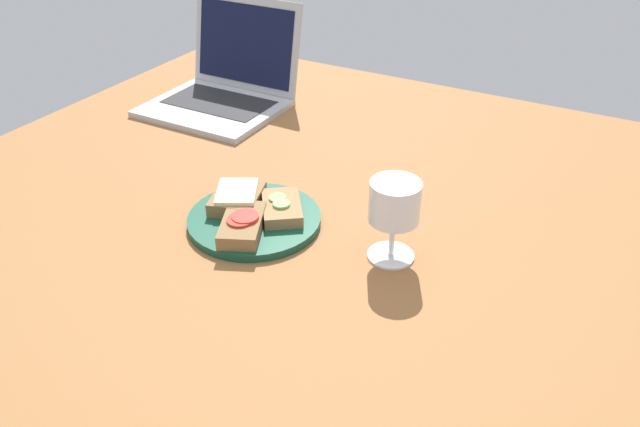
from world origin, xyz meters
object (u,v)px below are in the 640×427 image
at_px(wine_glass, 394,205).
at_px(laptop, 225,85).
at_px(sandwich_with_tomato, 242,224).
at_px(sandwich_with_cheese, 237,198).
at_px(plate, 255,220).
at_px(sandwich_with_cucumber, 282,207).

distance_m(wine_glass, laptop, 0.71).
xyz_separation_m(sandwich_with_tomato, wine_glass, (0.23, 0.07, 0.07)).
bearing_deg(wine_glass, sandwich_with_cheese, -178.26).
xyz_separation_m(plate, laptop, (-0.35, 0.40, 0.04)).
bearing_deg(sandwich_with_tomato, plate, 101.24).
bearing_deg(sandwich_with_cucumber, plate, -138.93).
bearing_deg(plate, laptop, 131.16).
height_order(sandwich_with_cucumber, sandwich_with_cheese, sandwich_with_cheese).
height_order(wine_glass, laptop, laptop).
bearing_deg(laptop, plate, -48.84).
relative_size(plate, sandwich_with_tomato, 1.73).
distance_m(plate, wine_glass, 0.26).
xyz_separation_m(wine_glass, laptop, (-0.59, 0.38, -0.05)).
relative_size(plate, wine_glass, 1.69).
relative_size(sandwich_with_cheese, wine_glass, 0.87).
xyz_separation_m(plate, sandwich_with_cucumber, (0.04, 0.03, 0.02)).
distance_m(plate, sandwich_with_cheese, 0.05).
distance_m(sandwich_with_cucumber, sandwich_with_cheese, 0.08).
height_order(plate, sandwich_with_cheese, sandwich_with_cheese).
height_order(plate, sandwich_with_tomato, sandwich_with_tomato).
bearing_deg(sandwich_with_tomato, sandwich_with_cheese, 131.04).
relative_size(sandwich_with_tomato, sandwich_with_cheese, 1.12).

